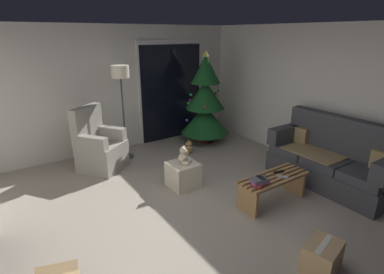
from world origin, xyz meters
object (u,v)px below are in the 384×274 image
object	(u,v)px
cell_phone	(261,177)
christmas_tree	(205,103)
ottoman	(183,175)
remote_graphite	(262,177)
armchair	(99,148)
teddy_bear_cream	(184,156)
floor_lamp	(121,81)
remote_black	(279,172)
teddy_bear_honey_by_tree	(188,148)
remote_silver	(282,177)
coffee_table	(273,185)
cardboard_box_taped_mid_floor	(322,257)
couch	(331,161)
book_stack	(260,182)

from	to	relation	value
cell_phone	christmas_tree	xyz separation A→B (m)	(1.06, 2.67, 0.37)
christmas_tree	ottoman	distance (m)	2.23
remote_graphite	armchair	size ratio (longest dim) A/B	0.14
christmas_tree	teddy_bear_cream	world-z (taller)	christmas_tree
floor_lamp	armchair	bearing A→B (deg)	-159.44
remote_black	remote_graphite	world-z (taller)	same
floor_lamp	teddy_bear_honey_by_tree	size ratio (longest dim) A/B	6.25
cell_phone	remote_silver	bearing A→B (deg)	7.35
coffee_table	floor_lamp	size ratio (longest dim) A/B	0.62
armchair	teddy_bear_cream	size ratio (longest dim) A/B	3.96
armchair	remote_black	bearing A→B (deg)	-53.69
remote_black	cell_phone	distance (m)	0.51
armchair	ottoman	world-z (taller)	armchair
remote_silver	cardboard_box_taped_mid_floor	distance (m)	1.30
floor_lamp	cardboard_box_taped_mid_floor	distance (m)	4.19
floor_lamp	teddy_bear_honey_by_tree	distance (m)	1.86
floor_lamp	ottoman	world-z (taller)	floor_lamp
couch	cell_phone	distance (m)	1.55
remote_black	ottoman	xyz separation A→B (m)	(-0.96, 1.09, -0.23)
remote_graphite	ottoman	distance (m)	1.26
christmas_tree	teddy_bear_honey_by_tree	distance (m)	1.10
ottoman	teddy_bear_honey_by_tree	world-z (taller)	ottoman
remote_silver	ottoman	size ratio (longest dim) A/B	0.35
couch	ottoman	xyz separation A→B (m)	(-2.01, 1.26, -0.20)
remote_graphite	ottoman	bearing A→B (deg)	-167.09
book_stack	teddy_bear_honey_by_tree	size ratio (longest dim) A/B	0.92
remote_graphite	armchair	xyz separation A→B (m)	(-1.50, 2.47, -0.02)
remote_black	book_stack	bearing A→B (deg)	115.29
armchair	cardboard_box_taped_mid_floor	distance (m)	3.88
remote_silver	ottoman	bearing A→B (deg)	-91.31
floor_lamp	teddy_bear_honey_by_tree	bearing A→B (deg)	-25.55
ottoman	remote_black	bearing A→B (deg)	-48.73
remote_silver	teddy_bear_cream	distance (m)	1.49
cell_phone	floor_lamp	xyz separation A→B (m)	(-0.76, 2.82, 0.99)
couch	cardboard_box_taped_mid_floor	size ratio (longest dim) A/B	4.06
book_stack	cell_phone	xyz separation A→B (m)	(0.03, 0.00, 0.06)
coffee_table	armchair	bearing A→B (deg)	123.49
cardboard_box_taped_mid_floor	remote_silver	bearing A→B (deg)	58.78
floor_lamp	teddy_bear_cream	xyz separation A→B (m)	(0.30, -1.63, -0.99)
teddy_bear_cream	armchair	bearing A→B (deg)	121.98
couch	cell_phone	xyz separation A→B (m)	(-1.54, 0.06, 0.12)
christmas_tree	cardboard_box_taped_mid_floor	xyz separation A→B (m)	(-1.31, -3.79, -0.73)
christmas_tree	armchair	size ratio (longest dim) A/B	1.76
cell_phone	cardboard_box_taped_mid_floor	size ratio (longest dim) A/B	0.30
remote_silver	ottoman	xyz separation A→B (m)	(-0.87, 1.22, -0.23)
remote_black	cell_phone	xyz separation A→B (m)	(-0.49, -0.11, 0.09)
book_stack	christmas_tree	distance (m)	2.91
coffee_table	cardboard_box_taped_mid_floor	distance (m)	1.33
remote_silver	teddy_bear_cream	world-z (taller)	teddy_bear_cream
teddy_bear_cream	teddy_bear_honey_by_tree	size ratio (longest dim) A/B	1.00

